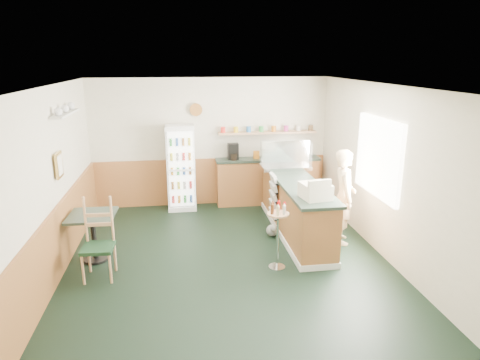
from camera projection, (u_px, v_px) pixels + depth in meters
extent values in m
plane|color=black|center=(228.00, 264.00, 6.61)|extent=(6.00, 6.00, 0.00)
cube|color=beige|center=(211.00, 142.00, 9.11)|extent=(5.00, 0.02, 2.70)
cube|color=beige|center=(47.00, 188.00, 5.89)|extent=(0.02, 6.00, 2.70)
cube|color=beige|center=(389.00, 174.00, 6.59)|extent=(0.02, 6.00, 2.70)
cube|color=white|center=(227.00, 86.00, 5.87)|extent=(5.00, 6.00, 0.02)
cube|color=#9F5D33|center=(212.00, 181.00, 9.30)|extent=(4.98, 0.05, 1.00)
cube|color=#9F5D33|center=(57.00, 244.00, 6.13)|extent=(0.05, 5.98, 1.00)
cube|color=white|center=(378.00, 157.00, 6.82)|extent=(0.06, 1.45, 1.25)
cube|color=tan|center=(59.00, 165.00, 6.32)|extent=(0.03, 0.32, 0.38)
cube|color=silver|center=(65.00, 113.00, 6.61)|extent=(0.18, 1.20, 0.03)
cylinder|color=#9B5F26|center=(196.00, 110.00, 8.81)|extent=(0.26, 0.04, 0.26)
cube|color=#9F5D33|center=(295.00, 208.00, 7.69)|extent=(0.60, 2.95, 0.95)
cube|color=silver|center=(294.00, 230.00, 7.81)|extent=(0.64, 2.97, 0.10)
cube|color=#27362A|center=(296.00, 181.00, 7.55)|extent=(0.68, 3.01, 0.05)
cube|color=#9F5D33|center=(267.00, 182.00, 9.31)|extent=(2.20, 0.38, 0.95)
cube|color=#27362A|center=(268.00, 159.00, 9.17)|extent=(2.24, 0.42, 0.05)
cube|color=tan|center=(267.00, 133.00, 9.10)|extent=(2.10, 0.22, 0.04)
cube|color=black|center=(233.00, 151.00, 9.02)|extent=(0.22, 0.18, 0.34)
cylinder|color=#B2664C|center=(223.00, 130.00, 8.94)|extent=(0.10, 0.10, 0.12)
cylinder|color=#B2664C|center=(236.00, 130.00, 8.98)|extent=(0.10, 0.10, 0.12)
cylinder|color=#B2664C|center=(249.00, 129.00, 9.02)|extent=(0.10, 0.10, 0.12)
cylinder|color=#B2664C|center=(261.00, 129.00, 9.05)|extent=(0.10, 0.10, 0.12)
cylinder|color=#B2664C|center=(274.00, 129.00, 9.09)|extent=(0.10, 0.10, 0.12)
cylinder|color=#B2664C|center=(286.00, 128.00, 9.13)|extent=(0.10, 0.10, 0.12)
cylinder|color=#B2664C|center=(298.00, 128.00, 9.17)|extent=(0.10, 0.10, 0.12)
cylinder|color=#B2664C|center=(311.00, 128.00, 9.21)|extent=(0.10, 0.10, 0.12)
cube|color=white|center=(181.00, 167.00, 8.92)|extent=(0.58, 0.41, 1.77)
cube|color=white|center=(181.00, 169.00, 8.70)|extent=(0.49, 0.02, 1.56)
cube|color=silver|center=(181.00, 170.00, 8.64)|extent=(0.53, 0.02, 1.62)
cube|color=silver|center=(285.00, 167.00, 8.30)|extent=(0.94, 0.49, 0.06)
cube|color=silver|center=(286.00, 153.00, 8.22)|extent=(0.91, 0.47, 0.47)
cube|color=beige|center=(315.00, 191.00, 6.51)|extent=(0.46, 0.48, 0.23)
imported|color=tan|center=(344.00, 197.00, 7.23)|extent=(0.49, 0.61, 1.63)
cylinder|color=silver|center=(277.00, 267.00, 6.51)|extent=(0.26, 0.26, 0.02)
cylinder|color=silver|center=(277.00, 241.00, 6.40)|extent=(0.04, 0.04, 0.86)
cylinder|color=tan|center=(278.00, 214.00, 6.28)|extent=(0.33, 0.33, 0.02)
cylinder|color=red|center=(284.00, 208.00, 6.29)|extent=(0.05, 0.05, 0.15)
cylinder|color=red|center=(279.00, 206.00, 6.35)|extent=(0.05, 0.05, 0.15)
cylinder|color=red|center=(273.00, 207.00, 6.32)|extent=(0.05, 0.05, 0.15)
cylinder|color=red|center=(272.00, 209.00, 6.22)|extent=(0.05, 0.05, 0.15)
cylinder|color=red|center=(278.00, 211.00, 6.16)|extent=(0.05, 0.05, 0.15)
cylinder|color=red|center=(284.00, 210.00, 6.20)|extent=(0.05, 0.05, 0.15)
cube|color=black|center=(274.00, 216.00, 7.91)|extent=(0.05, 0.41, 0.03)
cube|color=silver|center=(273.00, 213.00, 7.89)|extent=(0.09, 0.37, 0.14)
cube|color=black|center=(274.00, 208.00, 7.87)|extent=(0.05, 0.41, 0.03)
cube|color=silver|center=(273.00, 204.00, 7.85)|extent=(0.09, 0.37, 0.14)
cube|color=black|center=(274.00, 199.00, 7.82)|extent=(0.05, 0.41, 0.03)
cube|color=silver|center=(273.00, 196.00, 7.80)|extent=(0.09, 0.37, 0.14)
cube|color=black|center=(274.00, 190.00, 7.78)|extent=(0.05, 0.41, 0.03)
cube|color=silver|center=(273.00, 187.00, 7.75)|extent=(0.09, 0.37, 0.14)
cube|color=black|center=(275.00, 182.00, 7.73)|extent=(0.05, 0.41, 0.03)
cube|color=silver|center=(274.00, 178.00, 7.71)|extent=(0.09, 0.37, 0.14)
cylinder|color=black|center=(96.00, 259.00, 6.76)|extent=(0.40, 0.40, 0.04)
cylinder|color=black|center=(94.00, 238.00, 6.66)|extent=(0.08, 0.08, 0.70)
cube|color=#27362A|center=(92.00, 216.00, 6.56)|extent=(0.72, 0.72, 0.04)
cube|color=#15311C|center=(98.00, 248.00, 6.10)|extent=(0.45, 0.45, 0.05)
cylinder|color=tan|center=(83.00, 270.00, 5.96)|extent=(0.04, 0.04, 0.46)
cylinder|color=tan|center=(111.00, 268.00, 6.01)|extent=(0.04, 0.04, 0.46)
cylinder|color=tan|center=(89.00, 258.00, 6.31)|extent=(0.04, 0.04, 0.46)
cylinder|color=tan|center=(115.00, 256.00, 6.37)|extent=(0.04, 0.04, 0.46)
cube|color=tan|center=(98.00, 220.00, 6.19)|extent=(0.40, 0.06, 0.71)
sphere|color=gray|center=(272.00, 230.00, 7.65)|extent=(0.21, 0.21, 0.21)
sphere|color=gray|center=(274.00, 228.00, 7.52)|extent=(0.12, 0.12, 0.12)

